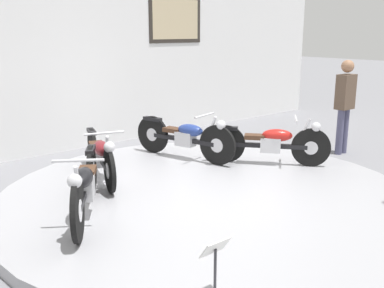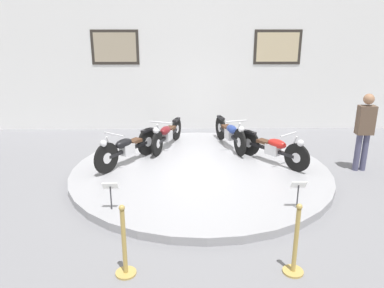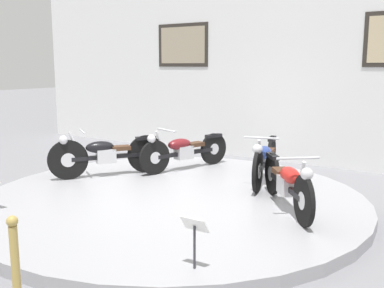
{
  "view_description": "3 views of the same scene",
  "coord_description": "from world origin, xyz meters",
  "views": [
    {
      "loc": [
        -3.85,
        -4.24,
        2.27
      ],
      "look_at": [
        0.08,
        0.42,
        0.72
      ],
      "focal_mm": 42.0,
      "sensor_mm": 36.0,
      "label": 1
    },
    {
      "loc": [
        -0.3,
        -7.64,
        3.21
      ],
      "look_at": [
        -0.18,
        0.43,
        0.57
      ],
      "focal_mm": 35.0,
      "sensor_mm": 36.0,
      "label": 2
    },
    {
      "loc": [
        3.77,
        -5.17,
        2.04
      ],
      "look_at": [
        0.11,
        0.34,
        0.87
      ],
      "focal_mm": 42.0,
      "sensor_mm": 36.0,
      "label": 3
    }
  ],
  "objects": [
    {
      "name": "ground_plane",
      "position": [
        0.0,
        0.0,
        0.0
      ],
      "size": [
        60.0,
        60.0,
        0.0
      ],
      "primitive_type": "plane",
      "color": "slate"
    },
    {
      "name": "info_placard_front_left",
      "position": [
        -1.6,
        -1.86,
        0.52
      ],
      "size": [
        0.26,
        0.11,
        0.51
      ],
      "color": "#333338",
      "rests_on": "display_platform"
    },
    {
      "name": "motorcycle_red",
      "position": [
        1.64,
        0.3,
        0.53
      ],
      "size": [
        1.29,
        1.55,
        0.79
      ],
      "color": "black",
      "rests_on": "display_platform"
    },
    {
      "name": "info_placard_front_centre",
      "position": [
        1.6,
        -1.86,
        0.52
      ],
      "size": [
        0.26,
        0.11,
        0.51
      ],
      "color": "#333338",
      "rests_on": "display_platform"
    },
    {
      "name": "motorcycle_blue",
      "position": [
        0.8,
        1.44,
        0.54
      ],
      "size": [
        0.66,
        1.95,
        0.8
      ],
      "color": "black",
      "rests_on": "display_platform"
    },
    {
      "name": "stanchion_post_right_of_entry",
      "position": [
        1.12,
        -3.41,
        0.34
      ],
      "size": [
        0.28,
        0.28,
        1.02
      ],
      "color": "tan",
      "rests_on": "ground_plane"
    },
    {
      "name": "display_platform",
      "position": [
        0.0,
        0.0,
        0.07
      ],
      "size": [
        5.6,
        5.6,
        0.15
      ],
      "primitive_type": "cylinder",
      "color": "#99999E",
      "rests_on": "ground_plane"
    },
    {
      "name": "motorcycle_maroon",
      "position": [
        -0.81,
        1.44,
        0.52
      ],
      "size": [
        0.73,
        1.87,
        0.78
      ],
      "color": "black",
      "rests_on": "display_platform"
    },
    {
      "name": "stanchion_post_left_of_entry",
      "position": [
        -1.12,
        -3.41,
        0.34
      ],
      "size": [
        0.28,
        0.28,
        1.02
      ],
      "color": "tan",
      "rests_on": "ground_plane"
    },
    {
      "name": "visitor_standing",
      "position": [
        3.61,
        0.22,
        1.0
      ],
      "size": [
        0.36,
        0.23,
        1.75
      ],
      "color": "#4C4C6B",
      "rests_on": "ground_plane"
    },
    {
      "name": "motorcycle_black",
      "position": [
        -1.64,
        0.3,
        0.55
      ],
      "size": [
        1.17,
        1.7,
        0.81
      ],
      "color": "black",
      "rests_on": "display_platform"
    },
    {
      "name": "back_wall",
      "position": [
        0.0,
        3.82,
        2.28
      ],
      "size": [
        14.0,
        0.22,
        4.55
      ],
      "color": "white",
      "rests_on": "ground_plane"
    }
  ]
}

